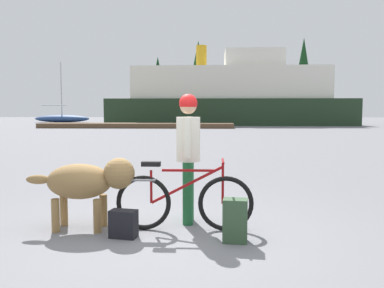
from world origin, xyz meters
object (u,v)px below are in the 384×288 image
handbag_pannier (123,224)px  ferry_boat (230,97)px  bicycle (183,201)px  dog (88,181)px  sailboat_moored (62,118)px  backpack (235,221)px  person_cyclist (188,145)px

handbag_pannier → ferry_boat: size_ratio=0.01×
bicycle → handbag_pannier: bicycle is taller
dog → sailboat_moored: sailboat_moored is taller
bicycle → sailboat_moored: sailboat_moored is taller
bicycle → backpack: (0.63, -0.43, -0.13)m
handbag_pannier → sailboat_moored: sailboat_moored is taller
bicycle → handbag_pannier: 0.80m
dog → sailboat_moored: size_ratio=0.19×
handbag_pannier → sailboat_moored: size_ratio=0.05×
handbag_pannier → ferry_boat: 38.68m
bicycle → handbag_pannier: (-0.70, -0.33, -0.22)m
dog → backpack: bearing=-13.0°
bicycle → person_cyclist: bearing=83.6°
person_cyclist → handbag_pannier: 1.35m
ferry_boat → sailboat_moored: bearing=163.7°
bicycle → backpack: bicycle is taller
ferry_boat → dog: bearing=-95.3°
bicycle → person_cyclist: (0.04, 0.37, 0.67)m
bicycle → ferry_boat: ferry_boat is taller
person_cyclist → ferry_boat: (2.27, 37.77, 1.79)m
dog → person_cyclist: bearing=16.4°
person_cyclist → dog: person_cyclist is taller
bicycle → person_cyclist: 0.77m
dog → sailboat_moored: bearing=110.8°
ferry_boat → sailboat_moored: (-20.28, 5.94, -2.35)m
backpack → ferry_boat: bearing=87.5°
bicycle → sailboat_moored: (-17.96, 44.09, 0.11)m
sailboat_moored → backpack: bearing=-67.3°
dog → handbag_pannier: 0.77m
ferry_boat → sailboat_moored: ferry_boat is taller
backpack → dog: bearing=167.0°
backpack → person_cyclist: bearing=126.3°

